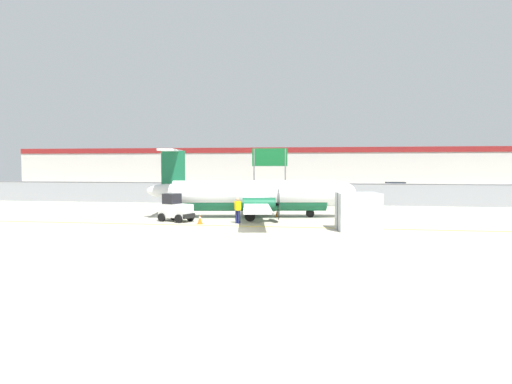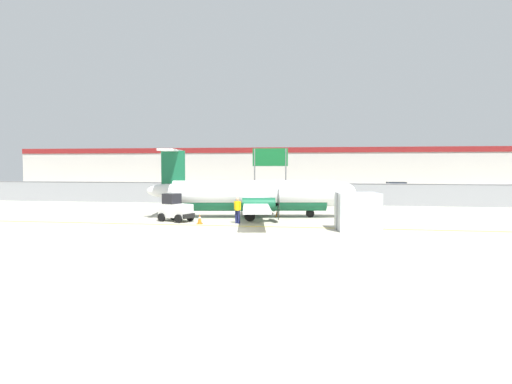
{
  "view_description": "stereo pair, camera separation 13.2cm",
  "coord_description": "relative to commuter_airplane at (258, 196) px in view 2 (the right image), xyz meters",
  "views": [
    {
      "loc": [
        5.13,
        -25.8,
        3.83
      ],
      "look_at": [
        -0.02,
        7.75,
        1.8
      ],
      "focal_mm": 32.0,
      "sensor_mm": 36.0,
      "label": 1
    },
    {
      "loc": [
        5.26,
        -25.78,
        3.83
      ],
      "look_at": [
        -0.02,
        7.75,
        1.8
      ],
      "focal_mm": 32.0,
      "sensor_mm": 36.0,
      "label": 2
    }
  ],
  "objects": [
    {
      "name": "parked_car_4",
      "position": [
        7.16,
        21.1,
        -0.71
      ],
      "size": [
        4.32,
        2.25,
        1.58
      ],
      "rotation": [
        0.0,
        0.0,
        -0.08
      ],
      "color": "#19662D",
      "rests_on": "parking_lot_strip"
    },
    {
      "name": "parked_car_1",
      "position": [
        -7.69,
        25.71,
        -0.71
      ],
      "size": [
        4.35,
        2.33,
        1.58
      ],
      "rotation": [
        0.0,
        0.0,
        3.24
      ],
      "color": "slate",
      "rests_on": "parking_lot_strip"
    },
    {
      "name": "ground_crew_worker",
      "position": [
        -0.8,
        -3.47,
        -0.65
      ],
      "size": [
        0.53,
        0.45,
        1.7
      ],
      "rotation": [
        0.0,
        0.0,
        1.13
      ],
      "color": "#191E4C",
      "rests_on": "ground"
    },
    {
      "name": "cargo_container",
      "position": [
        6.76,
        -5.44,
        -0.5
      ],
      "size": [
        2.68,
        2.34,
        2.2
      ],
      "rotation": [
        0.0,
        0.0,
        0.15
      ],
      "color": "#B7BCC1",
      "rests_on": "ground"
    },
    {
      "name": "baggage_tug",
      "position": [
        -5.2,
        -3.03,
        -0.75
      ],
      "size": [
        2.57,
        2.07,
        1.88
      ],
      "rotation": [
        0.0,
        0.0,
        -0.4
      ],
      "color": "silver",
      "rests_on": "ground"
    },
    {
      "name": "traffic_cone_near_left",
      "position": [
        1.36,
        0.73,
        -1.29
      ],
      "size": [
        0.36,
        0.36,
        0.64
      ],
      "color": "orange",
      "rests_on": "ground"
    },
    {
      "name": "parked_car_0",
      "position": [
        -14.12,
        24.02,
        -0.71
      ],
      "size": [
        4.23,
        2.07,
        1.58
      ],
      "rotation": [
        0.0,
        0.0,
        -0.02
      ],
      "color": "slate",
      "rests_on": "parking_lot_strip"
    },
    {
      "name": "commuter_airplane",
      "position": [
        0.0,
        0.0,
        0.0
      ],
      "size": [
        15.22,
        16.04,
        4.92
      ],
      "rotation": [
        0.0,
        0.0,
        0.17
      ],
      "color": "white",
      "rests_on": "ground"
    },
    {
      "name": "parked_car_2",
      "position": [
        -4.25,
        25.3,
        -0.71
      ],
      "size": [
        4.36,
        2.35,
        1.58
      ],
      "rotation": [
        0.0,
        0.0,
        0.11
      ],
      "color": "silver",
      "rests_on": "parking_lot_strip"
    },
    {
      "name": "highway_sign",
      "position": [
        -0.79,
        13.49,
        2.54
      ],
      "size": [
        3.6,
        0.14,
        5.5
      ],
      "color": "slate",
      "rests_on": "ground"
    },
    {
      "name": "parked_car_3",
      "position": [
        3.5,
        21.73,
        -0.71
      ],
      "size": [
        4.36,
        2.35,
        1.58
      ],
      "rotation": [
        0.0,
        0.0,
        3.04
      ],
      "color": "silver",
      "rests_on": "parking_lot_strip"
    },
    {
      "name": "parked_car_5",
      "position": [
        13.41,
        26.53,
        -0.71
      ],
      "size": [
        4.39,
        2.45,
        1.58
      ],
      "rotation": [
        0.0,
        0.0,
        3.28
      ],
      "color": "slate",
      "rests_on": "parking_lot_strip"
    },
    {
      "name": "background_building",
      "position": [
        -0.25,
        41.19,
        1.66
      ],
      "size": [
        91.0,
        8.1,
        6.5
      ],
      "color": "beige",
      "rests_on": "ground"
    },
    {
      "name": "traffic_cone_near_right",
      "position": [
        -3.16,
        -4.15,
        -1.29
      ],
      "size": [
        0.36,
        0.36,
        0.64
      ],
      "color": "orange",
      "rests_on": "ground"
    },
    {
      "name": "parking_lot_strip",
      "position": [
        -0.25,
        22.71,
        -1.54
      ],
      "size": [
        98.0,
        17.0,
        0.12
      ],
      "color": "#38383A",
      "rests_on": "ground"
    },
    {
      "name": "perimeter_fence",
      "position": [
        -0.25,
        11.21,
        -0.49
      ],
      "size": [
        98.0,
        0.1,
        2.1
      ],
      "color": "gray",
      "rests_on": "ground"
    },
    {
      "name": "ground_plane",
      "position": [
        -0.25,
        -4.79,
        -1.6
      ],
      "size": [
        140.0,
        140.0,
        0.01
      ],
      "color": "#B2AD99"
    }
  ]
}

